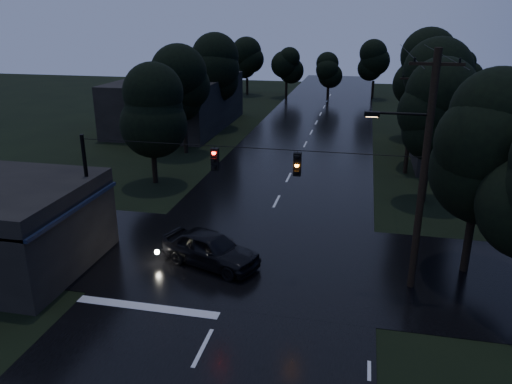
% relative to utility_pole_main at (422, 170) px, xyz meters
% --- Properties ---
extents(main_road, '(12.00, 120.00, 0.02)m').
position_rel_utility_pole_main_xyz_m(main_road, '(-7.41, 19.00, -5.26)').
color(main_road, black).
rests_on(main_road, ground).
extents(cross_street, '(60.00, 9.00, 0.02)m').
position_rel_utility_pole_main_xyz_m(cross_street, '(-7.41, 1.00, -5.26)').
color(cross_street, black).
rests_on(cross_street, ground).
extents(building_far_right, '(10.00, 14.00, 4.40)m').
position_rel_utility_pole_main_xyz_m(building_far_right, '(6.59, 23.00, -3.06)').
color(building_far_right, black).
rests_on(building_far_right, ground).
extents(building_far_left, '(10.00, 16.00, 5.00)m').
position_rel_utility_pole_main_xyz_m(building_far_left, '(-21.41, 29.00, -2.76)').
color(building_far_left, black).
rests_on(building_far_left, ground).
extents(utility_pole_main, '(3.50, 0.30, 10.00)m').
position_rel_utility_pole_main_xyz_m(utility_pole_main, '(0.00, 0.00, 0.00)').
color(utility_pole_main, black).
rests_on(utility_pole_main, ground).
extents(utility_pole_far, '(2.00, 0.30, 7.50)m').
position_rel_utility_pole_main_xyz_m(utility_pole_far, '(0.89, 17.00, -1.38)').
color(utility_pole_far, black).
rests_on(utility_pole_far, ground).
extents(anchor_pole_left, '(0.18, 0.18, 6.00)m').
position_rel_utility_pole_main_xyz_m(anchor_pole_left, '(-14.91, 0.00, -2.26)').
color(anchor_pole_left, black).
rests_on(anchor_pole_left, ground).
extents(span_signals, '(15.00, 0.37, 1.12)m').
position_rel_utility_pole_main_xyz_m(span_signals, '(-6.85, -0.01, -0.01)').
color(span_signals, black).
rests_on(span_signals, ground).
extents(tree_corner_near, '(4.48, 4.48, 9.44)m').
position_rel_utility_pole_main_xyz_m(tree_corner_near, '(2.59, 2.00, 0.74)').
color(tree_corner_near, black).
rests_on(tree_corner_near, ground).
extents(tree_left_a, '(3.92, 3.92, 8.26)m').
position_rel_utility_pole_main_xyz_m(tree_left_a, '(-16.41, 11.00, -0.02)').
color(tree_left_a, black).
rests_on(tree_left_a, ground).
extents(tree_left_b, '(4.20, 4.20, 8.85)m').
position_rel_utility_pole_main_xyz_m(tree_left_b, '(-17.01, 19.00, 0.36)').
color(tree_left_b, black).
rests_on(tree_left_b, ground).
extents(tree_left_c, '(4.48, 4.48, 9.44)m').
position_rel_utility_pole_main_xyz_m(tree_left_c, '(-17.61, 29.00, 0.74)').
color(tree_left_c, black).
rests_on(tree_left_c, ground).
extents(tree_right_a, '(4.20, 4.20, 8.85)m').
position_rel_utility_pole_main_xyz_m(tree_right_a, '(1.59, 11.00, 0.36)').
color(tree_right_a, black).
rests_on(tree_right_a, ground).
extents(tree_right_b, '(4.48, 4.48, 9.44)m').
position_rel_utility_pole_main_xyz_m(tree_right_b, '(2.19, 19.00, 0.74)').
color(tree_right_b, black).
rests_on(tree_right_b, ground).
extents(tree_right_c, '(4.76, 4.76, 10.03)m').
position_rel_utility_pole_main_xyz_m(tree_right_c, '(2.79, 29.00, 1.11)').
color(tree_right_c, black).
rests_on(tree_right_c, ground).
extents(car, '(5.21, 3.45, 1.65)m').
position_rel_utility_pole_main_xyz_m(car, '(-8.97, 0.09, -4.43)').
color(car, black).
rests_on(car, ground).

